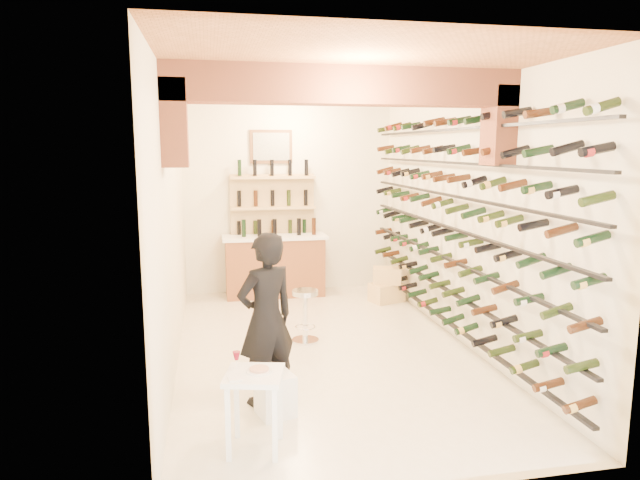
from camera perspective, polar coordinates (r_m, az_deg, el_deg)
The scene contains 11 objects.
ground at distance 7.05m, azimuth 0.48°, elevation -10.88°, with size 6.00×6.00×0.00m, color beige.
room_shell at distance 6.36m, azimuth 0.98°, elevation 7.68°, with size 3.52×6.02×3.21m.
wine_rack at distance 7.14m, azimuth 12.63°, elevation 1.97°, with size 0.32×5.70×2.56m.
back_counter at distance 9.38m, azimuth -4.58°, elevation -2.42°, with size 1.70×0.62×1.29m.
back_shelving at distance 9.51m, azimuth -4.79°, elevation 1.62°, with size 1.40×0.31×2.73m.
tasting_table at distance 4.71m, azimuth -6.67°, elevation -14.48°, with size 0.54×0.54×0.79m.
white_stool at distance 5.38m, azimuth -4.52°, elevation -15.28°, with size 0.31×0.31×0.39m, color white.
person at distance 5.42m, azimuth -5.46°, elevation -7.93°, with size 0.61×0.40×1.66m, color black.
chrome_barstool at distance 7.18m, azimuth -1.50°, elevation -7.26°, with size 0.34×0.34×0.67m.
crate_lower at distance 9.11m, azimuth 6.73°, elevation -5.28°, with size 0.50×0.35×0.30m, color #DEBC7A.
crate_upper at distance 9.05m, azimuth 6.76°, elevation -3.58°, with size 0.44×0.30×0.26m, color #DEBC7A.
Camera 1 is at (-1.33, -6.48, 2.43)m, focal length 31.72 mm.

